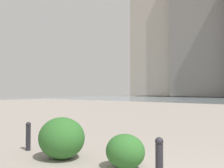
{
  "coord_description": "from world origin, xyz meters",
  "views": [
    {
      "loc": [
        -0.92,
        2.69,
        1.53
      ],
      "look_at": [
        6.3,
        -6.89,
        1.85
      ],
      "focal_mm": 39.17,
      "sensor_mm": 36.0,
      "label": 1
    }
  ],
  "objects": [
    {
      "name": "shrub_low",
      "position": [
        1.78,
        -1.32,
        0.34
      ],
      "size": [
        0.8,
        0.72,
        0.68
      ],
      "color": "#2D6628",
      "rests_on": "ground"
    },
    {
      "name": "building_annex",
      "position": [
        18.32,
        -62.83,
        17.72
      ],
      "size": [
        14.12,
        10.78,
        35.44
      ],
      "color": "gray",
      "rests_on": "ground"
    },
    {
      "name": "bollard_mid",
      "position": [
        4.57,
        -1.03,
        0.38
      ],
      "size": [
        0.13,
        0.13,
        0.73
      ],
      "color": "#232328",
      "rests_on": "ground"
    },
    {
      "name": "building_highrise",
      "position": [
        31.37,
        -66.77,
        18.82
      ],
      "size": [
        15.01,
        15.04,
        39.71
      ],
      "color": "#B2A899",
      "rests_on": "ground"
    },
    {
      "name": "shrub_wide",
      "position": [
        3.31,
        -1.04,
        0.46
      ],
      "size": [
        1.09,
        0.98,
        0.93
      ],
      "color": "#2D6628",
      "rests_on": "ground"
    },
    {
      "name": "bollard_near",
      "position": [
        0.79,
        -0.79,
        0.42
      ],
      "size": [
        0.13,
        0.13,
        0.81
      ],
      "color": "#232328",
      "rests_on": "ground"
    }
  ]
}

